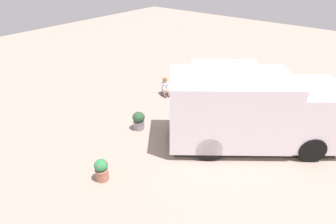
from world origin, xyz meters
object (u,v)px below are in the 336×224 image
planter_flowering_far (139,120)px  food_truck (250,112)px  planter_flowering_near (102,170)px  person_customer (165,88)px

planter_flowering_far → food_truck: bearing=-154.3°
food_truck → planter_flowering_near: bearing=60.4°
planter_flowering_near → food_truck: bearing=-119.6°
person_customer → planter_flowering_far: 3.07m
planter_flowering_near → planter_flowering_far: 2.82m
person_customer → food_truck: bearing=165.1°
person_customer → planter_flowering_near: 5.89m
person_customer → planter_flowering_near: bearing=111.0°
food_truck → person_customer: bearing=-14.9°
food_truck → person_customer: (4.55, -1.21, -0.85)m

